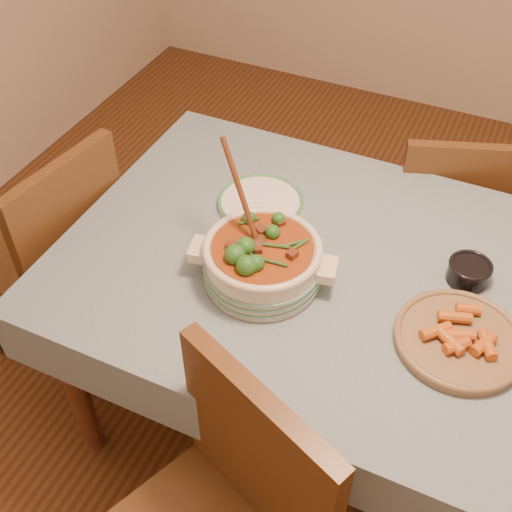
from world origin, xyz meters
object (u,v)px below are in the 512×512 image
(white_plate, at_px, (260,202))
(chair_far, at_px, (444,214))
(fried_plate, at_px, (459,338))
(dining_table, at_px, (354,297))
(chair_left, at_px, (58,251))
(condiment_bowl, at_px, (469,271))
(stew_casserole, at_px, (262,259))

(white_plate, distance_m, chair_far, 0.78)
(white_plate, bearing_deg, fried_plate, -22.76)
(dining_table, height_order, chair_left, chair_left)
(white_plate, bearing_deg, condiment_bowl, -4.58)
(condiment_bowl, bearing_deg, chair_left, -170.81)
(condiment_bowl, bearing_deg, dining_table, -158.57)
(chair_far, bearing_deg, condiment_bowl, 83.89)
(stew_casserole, bearing_deg, chair_left, 177.97)
(stew_casserole, bearing_deg, white_plate, 115.43)
(dining_table, distance_m, fried_plate, 0.34)
(condiment_bowl, xyz_separation_m, chair_left, (-1.28, -0.21, -0.26))
(dining_table, relative_size, white_plate, 6.17)
(stew_casserole, distance_m, white_plate, 0.32)
(white_plate, bearing_deg, dining_table, -23.44)
(fried_plate, xyz_separation_m, chair_left, (-1.31, 0.02, -0.25))
(white_plate, bearing_deg, chair_left, -157.86)
(stew_casserole, relative_size, white_plate, 1.48)
(white_plate, xyz_separation_m, chair_far, (0.50, 0.53, -0.28))
(chair_left, bearing_deg, condiment_bowl, 107.12)
(stew_casserole, distance_m, condiment_bowl, 0.56)
(dining_table, bearing_deg, chair_left, -174.38)
(fried_plate, xyz_separation_m, chair_far, (-0.17, 0.81, -0.29))
(dining_table, distance_m, chair_far, 0.72)
(fried_plate, bearing_deg, dining_table, 158.09)
(stew_casserole, relative_size, fried_plate, 1.03)
(chair_far, xyz_separation_m, chair_left, (-1.14, -0.79, 0.04))
(dining_table, xyz_separation_m, fried_plate, (0.30, -0.12, 0.11))
(condiment_bowl, xyz_separation_m, fried_plate, (0.03, -0.23, -0.01))
(stew_casserole, relative_size, chair_left, 0.43)
(dining_table, xyz_separation_m, condiment_bowl, (0.28, 0.11, 0.13))
(stew_casserole, height_order, fried_plate, stew_casserole)
(chair_far, bearing_deg, stew_casserole, 46.10)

